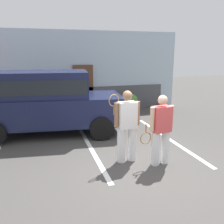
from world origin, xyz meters
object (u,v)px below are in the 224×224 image
potted_plant_by_porch (131,102)px  parked_suv (47,99)px  tennis_player_man (127,125)px  tennis_player_woman (161,129)px

potted_plant_by_porch → parked_suv: bearing=-149.6°
tennis_player_man → potted_plant_by_porch: tennis_player_man is taller
potted_plant_by_porch → tennis_player_woman: bearing=-103.6°
tennis_player_man → potted_plant_by_porch: size_ratio=2.20×
tennis_player_woman → potted_plant_by_porch: 5.57m
parked_suv → tennis_player_woman: 4.04m
parked_suv → tennis_player_man: parked_suv is taller
parked_suv → potted_plant_by_porch: bearing=37.0°
parked_suv → tennis_player_man: bearing=-51.4°
tennis_player_man → potted_plant_by_porch: (2.02, 5.01, -0.48)m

